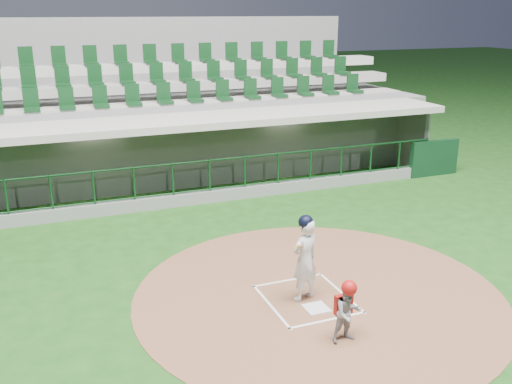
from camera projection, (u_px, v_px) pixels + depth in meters
ground at (300, 293)px, 11.22m from camera, size 120.00×120.00×0.00m
dirt_circle at (318, 294)px, 11.15m from camera, size 7.20×7.20×0.01m
home_plate at (316, 308)px, 10.60m from camera, size 0.43×0.43×0.02m
batter_box_chalk at (307, 299)px, 10.95m from camera, size 1.55×1.80×0.01m
dugout_structure at (196, 155)px, 17.89m from camera, size 16.40×3.70×3.00m
seating_deck at (168, 123)px, 20.45m from camera, size 17.00×6.72×5.15m
batter at (305, 258)px, 10.70m from camera, size 0.88×0.92×1.71m
catcher at (348, 311)px, 9.42m from camera, size 0.51×0.40×1.11m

